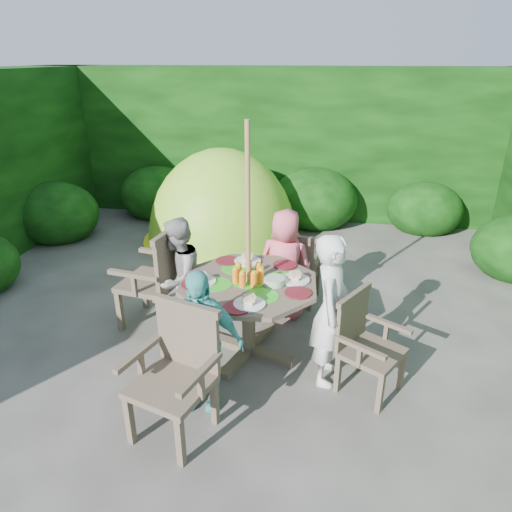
% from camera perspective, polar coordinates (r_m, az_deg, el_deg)
% --- Properties ---
extents(ground, '(60.00, 60.00, 0.00)m').
position_cam_1_polar(ground, '(5.02, -2.11, -8.23)').
color(ground, '#423F3B').
rests_on(ground, ground).
extents(hedge_enclosure, '(9.00, 9.00, 2.50)m').
position_cam_1_polar(hedge_enclosure, '(5.74, 0.49, 9.57)').
color(hedge_enclosure, black).
rests_on(hedge_enclosure, ground).
extents(patio_table, '(1.67, 1.67, 0.92)m').
position_cam_1_polar(patio_table, '(4.22, -0.88, -4.67)').
color(patio_table, '#463B2D').
rests_on(patio_table, ground).
extents(parasol_pole, '(0.06, 0.06, 2.20)m').
position_cam_1_polar(parasol_pole, '(4.03, -0.99, 1.00)').
color(parasol_pole, olive).
rests_on(parasol_pole, ground).
extents(garden_chair_right, '(0.64, 0.66, 0.84)m').
position_cam_1_polar(garden_chair_right, '(4.00, 13.47, -10.48)').
color(garden_chair_right, '#463B2D').
rests_on(garden_chair_right, ground).
extents(garden_chair_left, '(0.65, 0.71, 1.05)m').
position_cam_1_polar(garden_chair_left, '(4.84, -12.22, -2.50)').
color(garden_chair_left, '#463B2D').
rests_on(garden_chair_left, ground).
extents(garden_chair_back, '(0.58, 0.53, 0.86)m').
position_cam_1_polar(garden_chair_back, '(5.19, 5.08, -1.40)').
color(garden_chair_back, '#463B2D').
rests_on(garden_chair_back, ground).
extents(garden_chair_front, '(0.71, 0.66, 0.98)m').
position_cam_1_polar(garden_chair_front, '(3.53, -9.81, -13.91)').
color(garden_chair_front, '#463B2D').
rests_on(garden_chair_front, ground).
extents(child_right, '(0.38, 0.53, 1.37)m').
position_cam_1_polar(child_right, '(3.93, 9.40, -6.75)').
color(child_right, silver).
rests_on(child_right, ground).
extents(child_left, '(0.54, 0.66, 1.24)m').
position_cam_1_polar(child_left, '(4.63, -9.65, -2.69)').
color(child_left, '#999793').
rests_on(child_left, ground).
extents(child_back, '(0.64, 0.45, 1.22)m').
position_cam_1_polar(child_back, '(4.88, 3.60, -1.09)').
color(child_back, '#EA6075').
rests_on(child_back, ground).
extents(child_front, '(0.72, 0.31, 1.22)m').
position_cam_1_polar(child_front, '(3.67, -7.09, -10.44)').
color(child_front, '#52BFBA').
rests_on(child_front, ground).
extents(dome_tent, '(2.69, 2.69, 2.82)m').
position_cam_1_polar(dome_tent, '(7.26, -4.17, 2.22)').
color(dome_tent, '#9BDE2A').
rests_on(dome_tent, ground).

